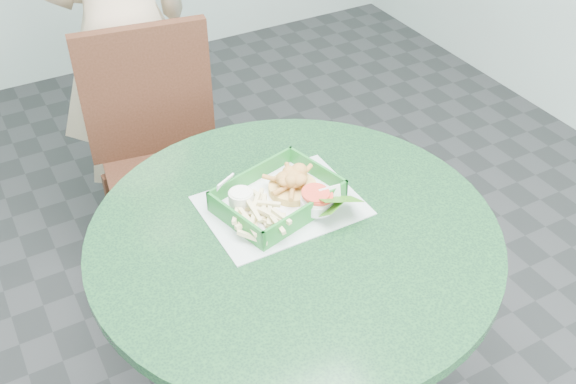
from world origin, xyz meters
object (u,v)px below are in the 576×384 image
diner_person (120,15)px  crab_sandwich (296,190)px  cafe_table (294,287)px  food_basket (278,206)px  dining_chair (164,150)px  sauce_ramekin (240,198)px

diner_person → crab_sandwich: (0.10, -1.02, -0.08)m
cafe_table → food_basket: bearing=84.5°
dining_chair → food_basket: bearing=-76.1°
crab_sandwich → food_basket: bearing=179.1°
diner_person → food_basket: 1.03m
diner_person → food_basket: (0.05, -1.02, -0.11)m
dining_chair → sauce_ramekin: (-0.02, -0.65, 0.27)m
crab_sandwich → sauce_ramekin: 0.14m
cafe_table → food_basket: size_ratio=3.50×
cafe_table → food_basket: (0.01, 0.10, 0.19)m
diner_person → crab_sandwich: 1.03m
food_basket → sauce_ramekin: 0.10m
cafe_table → sauce_ramekin: 0.27m
cafe_table → diner_person: (-0.04, 1.11, 0.30)m
food_basket → sauce_ramekin: size_ratio=4.65×
food_basket → crab_sandwich: 0.06m
cafe_table → diner_person: diner_person is taller
cafe_table → crab_sandwich: crab_sandwich is taller
food_basket → sauce_ramekin: sauce_ramekin is taller
cafe_table → sauce_ramekin: (-0.07, 0.13, 0.22)m
crab_sandwich → dining_chair: bearing=99.0°
diner_person → crab_sandwich: diner_person is taller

